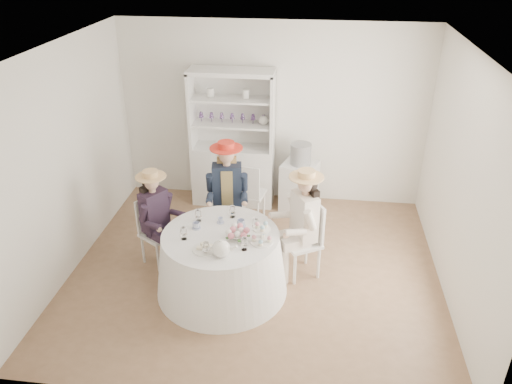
# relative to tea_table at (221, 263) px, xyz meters

# --- Properties ---
(ground) EXTENTS (4.50, 4.50, 0.00)m
(ground) POSITION_rel_tea_table_xyz_m (0.33, 0.42, -0.38)
(ground) COLOR brown
(ground) RESTS_ON ground
(ceiling) EXTENTS (4.50, 4.50, 0.00)m
(ceiling) POSITION_rel_tea_table_xyz_m (0.33, 0.42, 2.32)
(ceiling) COLOR white
(ceiling) RESTS_ON wall_back
(wall_back) EXTENTS (4.50, 0.00, 4.50)m
(wall_back) POSITION_rel_tea_table_xyz_m (0.33, 2.42, 0.97)
(wall_back) COLOR white
(wall_back) RESTS_ON ground
(wall_front) EXTENTS (4.50, 0.00, 4.50)m
(wall_front) POSITION_rel_tea_table_xyz_m (0.33, -1.58, 0.97)
(wall_front) COLOR white
(wall_front) RESTS_ON ground
(wall_left) EXTENTS (0.00, 4.50, 4.50)m
(wall_left) POSITION_rel_tea_table_xyz_m (-1.92, 0.42, 0.97)
(wall_left) COLOR white
(wall_left) RESTS_ON ground
(wall_right) EXTENTS (0.00, 4.50, 4.50)m
(wall_right) POSITION_rel_tea_table_xyz_m (2.58, 0.42, 0.97)
(wall_right) COLOR white
(wall_right) RESTS_ON ground
(tea_table) EXTENTS (1.52, 1.52, 0.76)m
(tea_table) POSITION_rel_tea_table_xyz_m (0.00, 0.00, 0.00)
(tea_table) COLOR white
(tea_table) RESTS_ON ground
(hutch) EXTENTS (1.29, 0.64, 2.06)m
(hutch) POSITION_rel_tea_table_xyz_m (-0.22, 2.18, 0.36)
(hutch) COLOR silver
(hutch) RESTS_ON ground
(side_table) EXTENTS (0.59, 0.59, 0.74)m
(side_table) POSITION_rel_tea_table_xyz_m (0.79, 2.06, -0.01)
(side_table) COLOR silver
(side_table) RESTS_ON ground
(hatbox) EXTENTS (0.39, 0.39, 0.30)m
(hatbox) POSITION_rel_tea_table_xyz_m (0.79, 2.06, 0.52)
(hatbox) COLOR black
(hatbox) RESTS_ON side_table
(guest_left) EXTENTS (0.55, 0.51, 1.28)m
(guest_left) POSITION_rel_tea_table_xyz_m (-0.88, 0.44, 0.34)
(guest_left) COLOR silver
(guest_left) RESTS_ON ground
(guest_mid) EXTENTS (0.54, 0.57, 1.46)m
(guest_mid) POSITION_rel_tea_table_xyz_m (-0.10, 0.99, 0.45)
(guest_mid) COLOR silver
(guest_mid) RESTS_ON ground
(guest_right) EXTENTS (0.60, 0.55, 1.40)m
(guest_right) POSITION_rel_tea_table_xyz_m (0.89, 0.42, 0.41)
(guest_right) COLOR silver
(guest_right) RESTS_ON ground
(spare_chair) EXTENTS (0.44, 0.44, 0.93)m
(spare_chair) POSITION_rel_tea_table_xyz_m (0.11, 1.55, 0.12)
(spare_chair) COLOR silver
(spare_chair) RESTS_ON ground
(teacup_a) EXTENTS (0.12, 0.12, 0.07)m
(teacup_a) POSITION_rel_tea_table_xyz_m (-0.29, 0.09, 0.42)
(teacup_a) COLOR white
(teacup_a) RESTS_ON tea_table
(teacup_b) EXTENTS (0.08, 0.08, 0.06)m
(teacup_b) POSITION_rel_tea_table_xyz_m (-0.05, 0.25, 0.41)
(teacup_b) COLOR white
(teacup_b) RESTS_ON tea_table
(teacup_c) EXTENTS (0.12, 0.12, 0.08)m
(teacup_c) POSITION_rel_tea_table_xyz_m (0.20, 0.20, 0.42)
(teacup_c) COLOR white
(teacup_c) RESTS_ON tea_table
(flower_bowl) EXTENTS (0.25, 0.25, 0.05)m
(flower_bowl) POSITION_rel_tea_table_xyz_m (0.20, -0.04, 0.41)
(flower_bowl) COLOR white
(flower_bowl) RESTS_ON tea_table
(flower_arrangement) EXTENTS (0.19, 0.19, 0.07)m
(flower_arrangement) POSITION_rel_tea_table_xyz_m (0.20, -0.06, 0.47)
(flower_arrangement) COLOR #DA6D80
(flower_arrangement) RESTS_ON tea_table
(table_teapot) EXTENTS (0.27, 0.19, 0.20)m
(table_teapot) POSITION_rel_tea_table_xyz_m (0.09, -0.39, 0.47)
(table_teapot) COLOR white
(table_teapot) RESTS_ON tea_table
(sandwich_plate) EXTENTS (0.27, 0.27, 0.06)m
(sandwich_plate) POSITION_rel_tea_table_xyz_m (-0.11, -0.31, 0.40)
(sandwich_plate) COLOR white
(sandwich_plate) RESTS_ON tea_table
(cupcake_stand) EXTENTS (0.25, 0.25, 0.23)m
(cupcake_stand) POSITION_rel_tea_table_xyz_m (0.47, -0.09, 0.47)
(cupcake_stand) COLOR white
(cupcake_stand) RESTS_ON tea_table
(stemware_set) EXTENTS (0.84, 0.87, 0.15)m
(stemware_set) POSITION_rel_tea_table_xyz_m (0.00, 0.00, 0.46)
(stemware_set) COLOR white
(stemware_set) RESTS_ON tea_table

